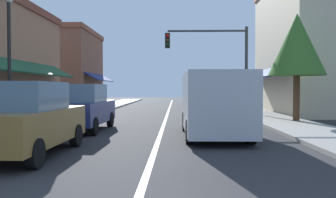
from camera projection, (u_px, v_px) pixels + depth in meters
name	position (u px, v px, depth m)	size (l,w,h in m)	color
ground_plane	(167.00, 115.00, 21.13)	(80.00, 80.00, 0.00)	#28282B
sidewalk_left	(76.00, 114.00, 21.26)	(2.60, 56.00, 0.12)	gray
sidewalk_right	(259.00, 114.00, 21.00)	(2.60, 56.00, 0.12)	gray
lane_center_stripe	(167.00, 115.00, 21.13)	(0.14, 52.00, 0.01)	silver
storefront_right_block	(312.00, 46.00, 22.78)	(6.39, 10.20, 8.74)	beige
storefront_far_left	(65.00, 69.00, 31.24)	(6.36, 8.20, 6.72)	brown
parked_car_nearest_left	(25.00, 119.00, 8.36)	(1.84, 4.13, 1.77)	brown
parked_car_second_left	(82.00, 108.00, 13.38)	(1.85, 4.13, 1.77)	navy
van_in_lane	(214.00, 102.00, 11.74)	(2.05, 5.20, 2.12)	#B2B7BC
traffic_signal_mast_arm	(217.00, 54.00, 21.25)	(5.02, 0.50, 5.34)	#333333
street_lamp_left_near	(9.00, 39.00, 11.67)	(0.36, 0.36, 4.81)	black
tree_right_near	(297.00, 45.00, 16.16)	(2.59, 2.59, 5.06)	#4C331E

